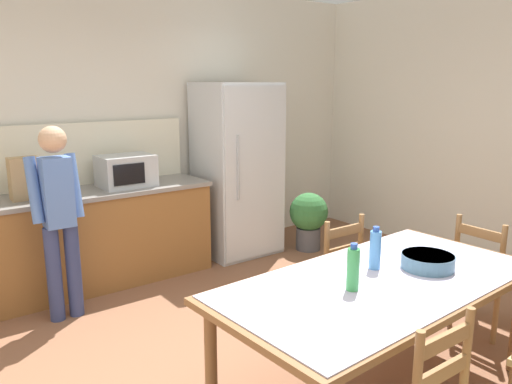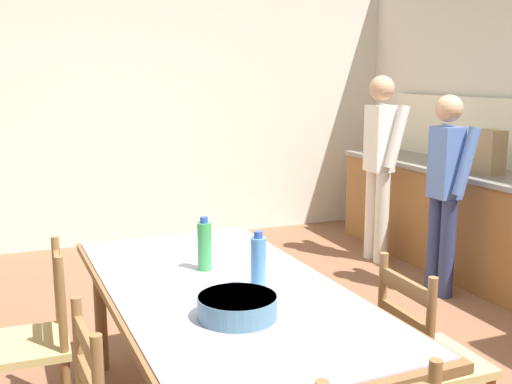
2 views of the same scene
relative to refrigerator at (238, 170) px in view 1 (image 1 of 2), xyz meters
The scene contains 15 objects.
ground_plane 2.72m from the refrigerator, 121.01° to the right, with size 8.32×8.32×0.00m, color brown.
wall_back 1.48m from the refrigerator, 160.29° to the left, with size 6.52×0.12×2.90m, color silver.
kitchen_counter 2.30m from the refrigerator, behind, with size 3.47×0.66×0.92m.
counter_splashback 2.29m from the refrigerator, behind, with size 3.43×0.03×0.60m, color #EFE8CB.
refrigerator is the anchor object (origin of this frame).
microwave 1.29m from the refrigerator, behind, with size 0.50×0.39×0.30m.
paper_bag 2.19m from the refrigerator, behind, with size 0.24×0.16×0.36m, color tan.
dining_table 2.87m from the refrigerator, 107.73° to the right, with size 2.10×1.11×0.76m.
bottle_near_centre 2.95m from the refrigerator, 112.44° to the right, with size 0.07×0.07×0.27m.
bottle_off_centre 2.70m from the refrigerator, 106.61° to the right, with size 0.07×0.07×0.27m.
serving_bowl 2.83m from the refrigerator, 100.30° to the right, with size 0.32×0.32×0.09m.
chair_side_far_right 2.01m from the refrigerator, 103.04° to the right, with size 0.43×0.41×0.91m.
chair_head_end 2.75m from the refrigerator, 80.35° to the right, with size 0.41×0.43×0.91m.
person_at_counter 2.13m from the refrigerator, 166.42° to the right, with size 0.39×0.27×1.57m.
potted_plant 0.99m from the refrigerator, 31.88° to the right, with size 0.44×0.44×0.67m.
Camera 1 is at (-1.80, -2.29, 1.88)m, focal length 35.00 mm.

